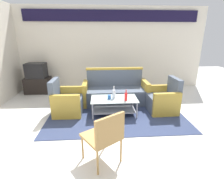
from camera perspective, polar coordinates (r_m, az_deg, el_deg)
The scene contains 13 objects.
ground_plane at distance 3.55m, azimuth 3.63°, elevation -13.47°, with size 14.00×14.00×0.00m, color silver.
wall_back at distance 6.08m, azimuth 0.08°, elevation 14.41°, with size 6.52×0.19×2.80m.
rug at distance 4.23m, azimuth 1.31°, elevation -7.91°, with size 3.22×2.17×0.01m, color #2D3856.
couch at distance 4.75m, azimuth 1.17°, elevation -0.89°, with size 1.81×0.76×0.96m.
armchair_left at distance 4.26m, azimuth -15.06°, elevation -4.18°, with size 0.71×0.77×0.85m.
armchair_right at distance 4.43m, azimuth 16.89°, elevation -3.49°, with size 0.72×0.78×0.85m.
coffee_table at distance 4.06m, azimuth 0.73°, elevation -4.90°, with size 1.10×0.60×0.40m.
bottle_red at distance 3.87m, azimuth 4.78°, elevation -2.41°, with size 0.07×0.07×0.25m.
bottle_clear at distance 3.98m, azimuth 0.66°, elevation -1.48°, with size 0.08×0.08×0.30m.
cup at distance 3.95m, azimuth -0.95°, elevation -2.60°, with size 0.08×0.08×0.10m, color #2659A5.
tv_stand at distance 6.14m, azimuth -23.83°, elevation 1.39°, with size 0.80×0.50×0.52m, color black.
television at distance 6.04m, azimuth -24.42°, elevation 5.95°, with size 0.62×0.47×0.48m.
wicker_chair at distance 2.48m, azimuth -2.47°, elevation -15.12°, with size 0.67×0.67×0.84m.
Camera 1 is at (-0.43, -3.00, 1.84)m, focal length 26.82 mm.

